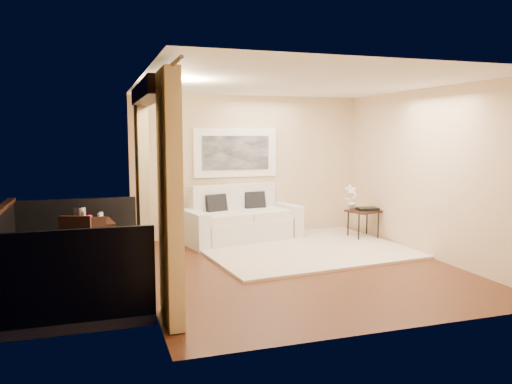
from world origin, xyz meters
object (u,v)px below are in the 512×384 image
side_table (363,213)px  orchid (351,197)px  sofa (240,221)px  balcony_chair_far (91,244)px  ice_bucket (80,214)px  balcony_chair_near (73,248)px  bistro_table (89,227)px

side_table → orchid: orchid is taller
sofa → balcony_chair_far: bearing=-158.2°
orchid → ice_bucket: orchid is taller
balcony_chair_far → balcony_chair_near: 0.46m
bistro_table → ice_bucket: size_ratio=3.79×
balcony_chair_near → ice_bucket: bearing=103.5°
bistro_table → balcony_chair_near: (-0.18, -0.66, -0.13)m
sofa → balcony_chair_far: size_ratio=2.62×
bistro_table → balcony_chair_far: balcony_chair_far is taller
ice_bucket → side_table: bearing=9.4°
balcony_chair_near → sofa: bearing=56.5°
sofa → side_table: sofa is taller
ice_bucket → bistro_table: bearing=-34.7°
side_table → balcony_chair_far: balcony_chair_far is taller
side_table → bistro_table: bearing=-169.5°
sofa → balcony_chair_near: size_ratio=2.43×
balcony_chair_near → ice_bucket: size_ratio=4.70×
balcony_chair_near → bistro_table: bearing=93.3°
balcony_chair_far → side_table: bearing=177.3°
sofa → orchid: size_ratio=4.80×
orchid → bistro_table: (-4.70, -1.05, -0.11)m
side_table → bistro_table: bistro_table is taller
orchid → balcony_chair_far: 4.87m
sofa → bistro_table: bearing=-162.2°
sofa → side_table: size_ratio=3.61×
bistro_table → balcony_chair_near: size_ratio=0.81×
sofa → balcony_chair_near: (-2.84, -2.18, 0.18)m
bistro_table → side_table: bearing=10.5°
bistro_table → ice_bucket: (-0.11, 0.08, 0.18)m
bistro_table → ice_bucket: bearing=145.3°
balcony_chair_near → orchid: bearing=38.3°
sofa → ice_bucket: sofa is taller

